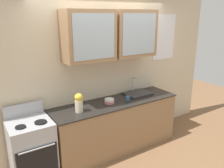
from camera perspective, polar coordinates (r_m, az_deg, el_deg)
The scene contains 8 objects.
ground_plane at distance 4.34m, azimuth 0.90°, elevation -15.32°, with size 10.00×10.00×0.00m, color brown.
back_wall_unit at distance 4.01m, azimuth -1.36°, elevation 5.29°, with size 4.80×0.48×2.66m.
counter at distance 4.12m, azimuth 0.93°, elevation -10.07°, with size 2.26×0.63×0.89m.
stove_range at distance 3.62m, azimuth -19.02°, elevation -15.06°, with size 0.59×0.61×1.07m.
sink_faucet at distance 4.31m, azimuth 6.26°, elevation -2.22°, with size 0.47×0.36×0.30m.
bowl_stack at distance 3.86m, azimuth -0.63°, elevation -4.20°, with size 0.16×0.16×0.08m.
vase at distance 3.52m, azimuth -8.12°, elevation -4.51°, with size 0.12×0.12×0.29m.
cup_near_sink at distance 3.99m, azimuth 3.85°, elevation -3.49°, with size 0.10×0.07×0.08m.
Camera 1 is at (-2.06, -3.04, 2.30)m, focal length 37.32 mm.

